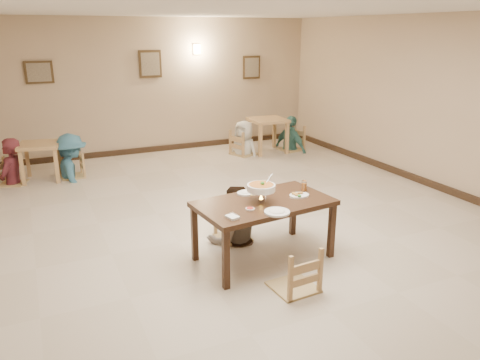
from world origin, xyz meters
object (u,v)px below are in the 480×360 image
chair_far (233,207)px  drink_glass (304,186)px  main_diner (234,186)px  bg_table_right (268,125)px  chair_near (295,247)px  bg_diner_b (68,134)px  bg_chair_rr (291,127)px  bg_diner_d (292,116)px  bg_diner_a (7,138)px  bg_diner_c (244,121)px  main_table (264,207)px  bg_chair_ll (10,160)px  curry_warmer (261,188)px  bg_chair_lr (70,154)px  bg_chair_rl (244,131)px  bg_table_left (40,150)px

chair_far → drink_glass: 1.01m
main_diner → bg_table_right: size_ratio=1.87×
chair_near → bg_diner_b: size_ratio=0.58×
bg_chair_rr → bg_diner_b: 4.95m
bg_diner_b → bg_diner_d: (4.94, 0.11, -0.04)m
main_diner → bg_diner_a: (-2.73, 3.91, 0.09)m
bg_table_right → main_diner: bearing=-123.1°
bg_diner_b → bg_diner_c: (3.76, 0.20, -0.07)m
main_table → drink_glass: size_ratio=12.49×
bg_chair_ll → bg_diner_b: bearing=-69.1°
chair_near → main_table: bearing=-95.9°
bg_diner_b → curry_warmer: bearing=-166.0°
bg_diner_b → main_diner: bearing=-163.8°
drink_glass → bg_diner_a: bearing=128.2°
chair_near → bg_diner_b: bearing=-75.4°
chair_far → bg_chair_ll: (-2.74, 3.86, -0.00)m
bg_chair_ll → bg_chair_lr: 1.05m
bg_diner_d → drink_glass: bearing=135.3°
bg_chair_rr → bg_diner_d: 0.27m
main_table → bg_chair_rl: (1.96, 4.75, -0.14)m
curry_warmer → bg_chair_rr: (3.19, 4.67, -0.40)m
bg_table_left → bg_chair_lr: size_ratio=0.90×
bg_table_left → bg_chair_rl: bg_chair_rl is taller
bg_chair_lr → bg_diner_c: bg_diner_c is taller
bg_chair_rl → bg_diner_d: bg_diner_d is taller
chair_near → bg_diner_b: bg_diner_b is taller
bg_table_left → bg_chair_rr: bearing=0.6°
chair_near → bg_table_right: chair_near is taller
main_table → bg_table_right: 5.36m
bg_chair_rl → bg_diner_b: bg_diner_b is taller
main_diner → bg_chair_lr: bearing=-61.0°
drink_glass → bg_diner_b: bearing=118.9°
drink_glass → bg_diner_d: (2.50, 4.54, -0.01)m
bg_diner_b → bg_diner_d: bg_diner_b is taller
main_diner → main_table: bearing=106.0°
main_diner → bg_diner_a: bearing=-49.4°
drink_glass → bg_diner_a: bg_diner_a is taller
chair_near → bg_chair_rl: bearing=-113.6°
drink_glass → bg_table_right: size_ratio=0.17×
bg_chair_ll → bg_chair_lr: bearing=-69.1°
main_diner → bg_chair_lr: 4.27m
bg_chair_rr → bg_diner_c: (-1.18, 0.08, 0.24)m
chair_near → bg_diner_c: (1.99, 5.53, 0.28)m
drink_glass → curry_warmer: bearing=-168.9°
curry_warmer → bg_table_right: size_ratio=0.46×
main_table → drink_glass: 0.67m
bg_chair_rr → bg_diner_c: bg_diner_c is taller
bg_table_right → bg_diner_d: 0.62m
bg_table_right → bg_diner_a: (-5.40, -0.17, 0.22)m
drink_glass → main_table: bearing=-168.8°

